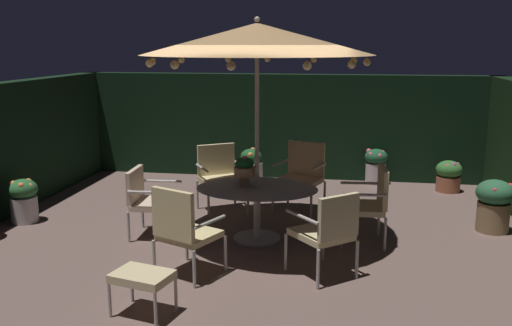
# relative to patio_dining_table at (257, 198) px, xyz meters

# --- Properties ---
(ground_plane) EXTENTS (7.92, 7.69, 0.02)m
(ground_plane) POSITION_rel_patio_dining_table_xyz_m (-0.08, -0.09, -0.57)
(ground_plane) COLOR brown
(hedge_backdrop_rear) EXTENTS (7.92, 0.30, 1.96)m
(hedge_backdrop_rear) POSITION_rel_patio_dining_table_xyz_m (-0.08, 3.60, 0.42)
(hedge_backdrop_rear) COLOR black
(hedge_backdrop_rear) RESTS_ON ground_plane
(patio_dining_table) EXTENTS (1.57, 1.25, 0.70)m
(patio_dining_table) POSITION_rel_patio_dining_table_xyz_m (0.00, 0.00, 0.00)
(patio_dining_table) COLOR #B8B1A9
(patio_dining_table) RESTS_ON ground_plane
(patio_umbrella) EXTENTS (2.88, 2.88, 2.84)m
(patio_umbrella) POSITION_rel_patio_dining_table_xyz_m (-0.00, 0.00, 2.00)
(patio_umbrella) COLOR #B4B1A6
(patio_umbrella) RESTS_ON ground_plane
(centerpiece_planter) EXTENTS (0.28, 0.28, 0.40)m
(centerpiece_planter) POSITION_rel_patio_dining_table_xyz_m (-0.17, 0.05, 0.37)
(centerpiece_planter) COLOR tan
(centerpiece_planter) RESTS_ON patio_dining_table
(patio_chair_north) EXTENTS (0.78, 0.77, 1.02)m
(patio_chair_north) POSITION_rel_patio_dining_table_xyz_m (-0.60, -1.32, 0.01)
(patio_chair_north) COLOR #B2B3A8
(patio_chair_north) RESTS_ON ground_plane
(patio_chair_northeast) EXTENTS (0.82, 0.83, 0.97)m
(patio_chair_northeast) POSITION_rel_patio_dining_table_xyz_m (0.95, -1.09, 0.00)
(patio_chair_northeast) COLOR #B6B0AA
(patio_chair_northeast) RESTS_ON ground_plane
(patio_chair_east) EXTENTS (0.61, 0.67, 0.99)m
(patio_chair_east) POSITION_rel_patio_dining_table_xyz_m (1.44, 0.11, 0.01)
(patio_chair_east) COLOR #BBADAC
(patio_chair_east) RESTS_ON ground_plane
(patio_chair_southeast) EXTENTS (0.79, 0.74, 1.05)m
(patio_chair_southeast) POSITION_rel_patio_dining_table_xyz_m (0.47, 1.37, 0.05)
(patio_chair_southeast) COLOR #B9B0A7
(patio_chair_southeast) RESTS_ON ground_plane
(patio_chair_south) EXTENTS (0.85, 0.83, 1.00)m
(patio_chair_south) POSITION_rel_patio_dining_table_xyz_m (-0.77, 1.22, 0.03)
(patio_chair_south) COLOR #B9B1A8
(patio_chair_south) RESTS_ON ground_plane
(patio_chair_southwest) EXTENTS (0.64, 0.66, 0.91)m
(patio_chair_southwest) POSITION_rel_patio_dining_table_xyz_m (-1.44, -0.08, -0.04)
(patio_chair_southwest) COLOR #B4AFAA
(patio_chair_southwest) RESTS_ON ground_plane
(ottoman_footrest) EXTENTS (0.61, 0.50, 0.42)m
(ottoman_footrest) POSITION_rel_patio_dining_table_xyz_m (-0.73, -2.23, -0.20)
(ottoman_footrest) COLOR #BAAEA7
(ottoman_footrest) RESTS_ON ground_plane
(potted_plant_right_near) EXTENTS (0.44, 0.44, 0.54)m
(potted_plant_right_near) POSITION_rel_patio_dining_table_xyz_m (2.89, 2.93, -0.27)
(potted_plant_right_near) COLOR #A15D40
(potted_plant_right_near) RESTS_ON ground_plane
(potted_plant_right_far) EXTENTS (0.50, 0.50, 0.72)m
(potted_plant_right_far) POSITION_rel_patio_dining_table_xyz_m (3.12, 0.84, -0.17)
(potted_plant_right_far) COLOR olive
(potted_plant_right_far) RESTS_ON ground_plane
(potted_plant_left_near) EXTENTS (0.41, 0.41, 0.63)m
(potted_plant_left_near) POSITION_rel_patio_dining_table_xyz_m (-3.41, 0.18, -0.22)
(potted_plant_left_near) COLOR silver
(potted_plant_left_near) RESTS_ON ground_plane
(potted_plant_back_left) EXTENTS (0.42, 0.42, 0.65)m
(potted_plant_back_left) POSITION_rel_patio_dining_table_xyz_m (-0.58, 2.92, -0.24)
(potted_plant_back_left) COLOR silver
(potted_plant_back_left) RESTS_ON ground_plane
(potted_plant_back_center) EXTENTS (0.41, 0.41, 0.64)m
(potted_plant_back_center) POSITION_rel_patio_dining_table_xyz_m (1.66, 3.27, -0.21)
(potted_plant_back_center) COLOR beige
(potted_plant_back_center) RESTS_ON ground_plane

